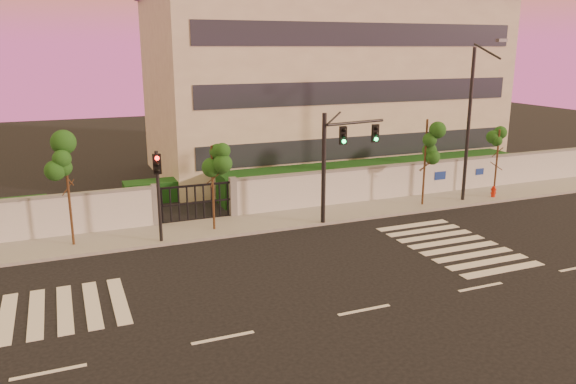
# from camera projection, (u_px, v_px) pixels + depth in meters

# --- Properties ---
(ground) EXTENTS (120.00, 120.00, 0.00)m
(ground) POSITION_uv_depth(u_px,v_px,m) (364.00, 310.00, 19.22)
(ground) COLOR black
(ground) RESTS_ON ground
(sidewalk) EXTENTS (60.00, 3.00, 0.15)m
(sidewalk) POSITION_uv_depth(u_px,v_px,m) (261.00, 222.00, 28.60)
(sidewalk) COLOR gray
(sidewalk) RESTS_ON ground
(perimeter_wall) EXTENTS (60.00, 0.36, 2.20)m
(perimeter_wall) POSITION_uv_depth(u_px,v_px,m) (253.00, 196.00, 29.73)
(perimeter_wall) COLOR silver
(perimeter_wall) RESTS_ON ground
(hedge_row) EXTENTS (41.00, 4.25, 1.80)m
(hedge_row) POSITION_uv_depth(u_px,v_px,m) (255.00, 187.00, 32.64)
(hedge_row) COLOR #103612
(hedge_row) RESTS_ON ground
(institutional_building) EXTENTS (24.40, 12.40, 12.25)m
(institutional_building) POSITION_uv_depth(u_px,v_px,m) (324.00, 84.00, 40.68)
(institutional_building) COLOR #B8AF9C
(institutional_building) RESTS_ON ground
(road_markings) EXTENTS (57.00, 7.62, 0.02)m
(road_markings) POSITION_uv_depth(u_px,v_px,m) (281.00, 277.00, 22.00)
(road_markings) COLOR silver
(road_markings) RESTS_ON ground
(street_tree_c) EXTENTS (1.41, 1.12, 5.07)m
(street_tree_c) POSITION_uv_depth(u_px,v_px,m) (66.00, 166.00, 24.33)
(street_tree_c) COLOR #382314
(street_tree_c) RESTS_ON ground
(street_tree_d) EXTENTS (1.34, 1.06, 4.26)m
(street_tree_d) POSITION_uv_depth(u_px,v_px,m) (213.00, 169.00, 26.62)
(street_tree_d) COLOR #382314
(street_tree_d) RESTS_ON ground
(street_tree_e) EXTENTS (1.43, 1.14, 4.94)m
(street_tree_e) POSITION_uv_depth(u_px,v_px,m) (426.00, 143.00, 30.78)
(street_tree_e) COLOR #382314
(street_tree_e) RESTS_ON ground
(street_tree_f) EXTENTS (1.37, 1.09, 4.05)m
(street_tree_f) POSITION_uv_depth(u_px,v_px,m) (498.00, 147.00, 33.27)
(street_tree_f) COLOR #382314
(street_tree_f) RESTS_ON ground
(traffic_signal_main) EXTENTS (3.57, 0.76, 5.67)m
(traffic_signal_main) POSITION_uv_depth(u_px,v_px,m) (337.00, 155.00, 27.77)
(traffic_signal_main) COLOR black
(traffic_signal_main) RESTS_ON ground
(traffic_signal_secondary) EXTENTS (0.34, 0.33, 4.32)m
(traffic_signal_secondary) POSITION_uv_depth(u_px,v_px,m) (158.00, 186.00, 24.99)
(traffic_signal_secondary) COLOR black
(traffic_signal_secondary) RESTS_ON ground
(streetlight_east) EXTENTS (0.55, 2.20, 9.16)m
(streetlight_east) POSITION_uv_depth(u_px,v_px,m) (471.00, 117.00, 31.22)
(streetlight_east) COLOR black
(streetlight_east) RESTS_ON ground
(fire_hydrant) EXTENTS (0.32, 0.31, 0.82)m
(fire_hydrant) POSITION_uv_depth(u_px,v_px,m) (493.00, 193.00, 33.13)
(fire_hydrant) COLOR #B6200C
(fire_hydrant) RESTS_ON ground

